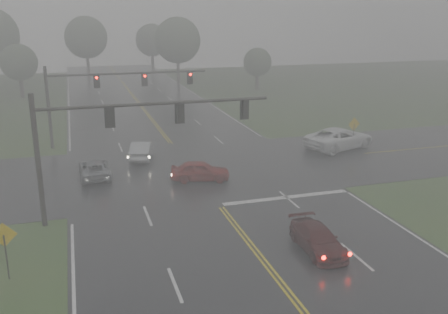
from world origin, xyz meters
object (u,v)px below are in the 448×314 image
object	(u,v)px
sedan_red	(200,180)
pickup_white	(339,148)
signal_gantry_near	(113,130)
signal_gantry_far	(100,89)
sedan_silver	(143,159)
car_grey	(95,177)
sedan_maroon	(317,251)

from	to	relation	value
sedan_red	pickup_white	xyz separation A→B (m)	(13.72, 4.84, 0.00)
signal_gantry_near	signal_gantry_far	xyz separation A→B (m)	(0.32, 17.07, -0.17)
sedan_silver	signal_gantry_far	size ratio (longest dim) A/B	0.32
car_grey	signal_gantry_near	xyz separation A→B (m)	(0.94, -7.80, 5.21)
sedan_maroon	sedan_silver	bearing A→B (deg)	109.38
car_grey	signal_gantry_far	bearing A→B (deg)	-99.15
pickup_white	signal_gantry_near	size ratio (longest dim) A/B	0.49
sedan_maroon	signal_gantry_near	size ratio (longest dim) A/B	0.32
signal_gantry_near	signal_gantry_far	bearing A→B (deg)	88.93
pickup_white	signal_gantry_far	bearing A→B (deg)	50.93
sedan_maroon	sedan_silver	world-z (taller)	sedan_silver
car_grey	signal_gantry_far	size ratio (longest dim) A/B	0.32
sedan_red	pickup_white	size ratio (longest dim) A/B	0.64
sedan_maroon	signal_gantry_far	size ratio (longest dim) A/B	0.30
sedan_silver	sedan_red	bearing A→B (deg)	130.73
sedan_maroon	sedan_silver	xyz separation A→B (m)	(-6.07, 18.84, 0.00)
sedan_maroon	signal_gantry_near	world-z (taller)	signal_gantry_near
sedan_maroon	signal_gantry_near	distance (m)	12.74
sedan_maroon	car_grey	distance (m)	18.08
pickup_white	signal_gantry_near	distance (m)	22.76
sedan_silver	signal_gantry_near	bearing A→B (deg)	90.93
sedan_red	signal_gantry_far	distance (m)	14.38
sedan_maroon	signal_gantry_far	bearing A→B (deg)	111.38
car_grey	signal_gantry_near	size ratio (longest dim) A/B	0.34
sedan_maroon	sedan_silver	distance (m)	19.79
pickup_white	signal_gantry_far	size ratio (longest dim) A/B	0.47
signal_gantry_near	pickup_white	bearing A→B (deg)	26.17
signal_gantry_far	sedan_red	bearing A→B (deg)	-64.30
sedan_silver	car_grey	bearing A→B (deg)	59.28
pickup_white	signal_gantry_far	world-z (taller)	signal_gantry_far
sedan_red	car_grey	bearing A→B (deg)	81.80
pickup_white	signal_gantry_far	distance (m)	21.48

